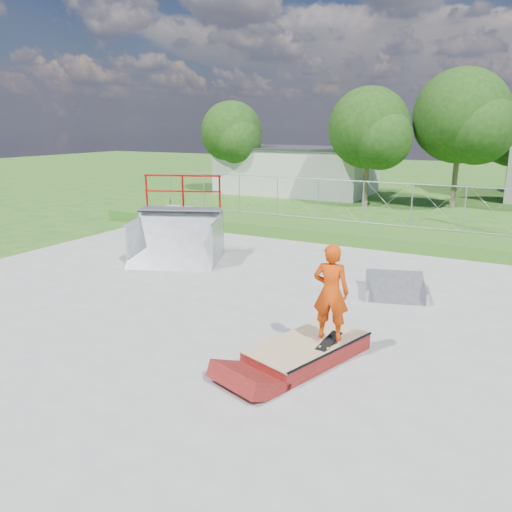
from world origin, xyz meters
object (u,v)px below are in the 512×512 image
Objects in this scene: skater at (331,296)px; quarter_pipe at (175,221)px; flat_bank_ramp at (395,288)px; grind_box at (308,351)px.

quarter_pipe is at bearing -40.65° from skater.
skater is at bearing -109.97° from flat_bank_ramp.
quarter_pipe is 8.46m from skater.
quarter_pipe is at bearing 163.62° from grind_box.
flat_bank_ramp is at bearing -101.42° from skater.
skater is (-0.28, -4.56, 1.14)m from flat_bank_ramp.
quarter_pipe reaches higher than flat_bank_ramp.
skater is (7.12, -4.58, -0.05)m from quarter_pipe.
quarter_pipe reaches higher than skater.
grind_box is 8.30m from quarter_pipe.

